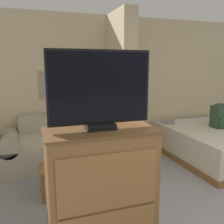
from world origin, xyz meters
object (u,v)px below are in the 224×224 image
object	(u,v)px
coffee_table	(63,170)
bed	(220,142)
tv_dresser	(101,194)
backpack	(220,115)
couch	(58,147)
tv	(100,90)

from	to	relation	value
coffee_table	bed	bearing A→B (deg)	8.55
coffee_table	tv_dresser	size ratio (longest dim) A/B	0.55
bed	backpack	distance (m)	0.51
backpack	couch	bearing A→B (deg)	169.61
couch	backpack	world-z (taller)	backpack
couch	backpack	size ratio (longest dim) A/B	3.94
tv_dresser	bed	world-z (taller)	tv_dresser
tv	backpack	bearing A→B (deg)	31.39
tv_dresser	backpack	distance (m)	3.26
tv	couch	bearing A→B (deg)	93.08
tv_dresser	tv	bearing A→B (deg)	90.00
couch	bed	size ratio (longest dim) A/B	0.90
tv_dresser	bed	distance (m)	3.23
tv_dresser	bed	xyz separation A→B (m)	(2.77, 1.63, -0.30)
bed	backpack	world-z (taller)	backpack
tv_dresser	backpack	world-z (taller)	tv_dresser
coffee_table	backpack	world-z (taller)	backpack
bed	backpack	xyz separation A→B (m)	(0.01, 0.07, 0.50)
couch	tv_dresser	world-z (taller)	tv_dresser
couch	tv	distance (m)	2.52
tv	bed	size ratio (longest dim) A/B	0.43
coffee_table	couch	bearing A→B (deg)	87.38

